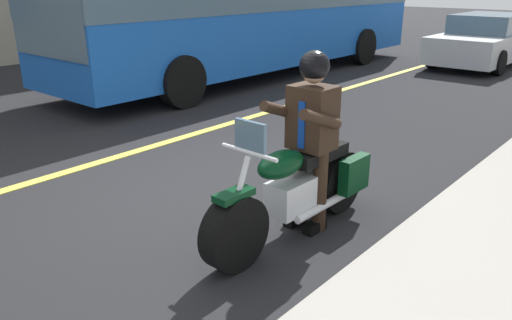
% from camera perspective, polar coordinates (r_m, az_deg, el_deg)
% --- Properties ---
extents(ground_plane, '(80.00, 80.00, 0.00)m').
position_cam_1_polar(ground_plane, '(5.66, -5.33, -4.58)').
color(ground_plane, black).
extents(lane_center_stripe, '(60.00, 0.16, 0.01)m').
position_cam_1_polar(lane_center_stripe, '(7.14, -16.56, -0.00)').
color(lane_center_stripe, '#E5DB4C').
rests_on(lane_center_stripe, ground_plane).
extents(motorcycle_main, '(2.21, 0.61, 1.26)m').
position_cam_1_polar(motorcycle_main, '(4.77, 4.70, -3.42)').
color(motorcycle_main, black).
rests_on(motorcycle_main, ground_plane).
extents(rider_main, '(0.63, 0.55, 1.74)m').
position_cam_1_polar(rider_main, '(4.72, 6.27, 3.80)').
color(rider_main, black).
rests_on(rider_main, ground_plane).
extents(car_silver, '(4.60, 1.92, 1.40)m').
position_cam_1_polar(car_silver, '(15.96, 24.63, 12.27)').
color(car_silver, silver).
rests_on(car_silver, ground_plane).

